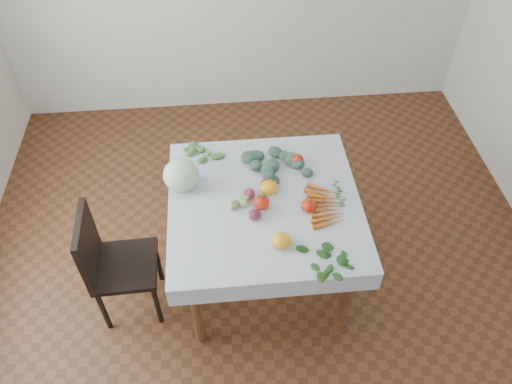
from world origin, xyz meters
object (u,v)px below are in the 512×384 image
(table, at_px, (264,213))
(cabbage, at_px, (181,175))
(carrot_bunch, at_px, (325,206))
(chair, at_px, (110,260))
(heirloom_back, at_px, (269,187))

(table, relative_size, cabbage, 4.74)
(table, xyz_separation_m, carrot_bunch, (0.35, -0.08, 0.12))
(table, height_order, cabbage, cabbage)
(chair, height_order, heirloom_back, chair)
(heirloom_back, bearing_deg, chair, -167.64)
(table, distance_m, chair, 0.97)
(table, xyz_separation_m, cabbage, (-0.48, 0.17, 0.20))
(cabbage, xyz_separation_m, heirloom_back, (0.51, -0.09, -0.06))
(chair, height_order, carrot_bunch, chair)
(table, height_order, chair, chair)
(table, relative_size, heirloom_back, 9.16)
(carrot_bunch, bearing_deg, heirloom_back, 153.30)
(chair, relative_size, carrot_bunch, 2.36)
(table, bearing_deg, heirloom_back, 66.88)
(chair, bearing_deg, carrot_bunch, 2.50)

